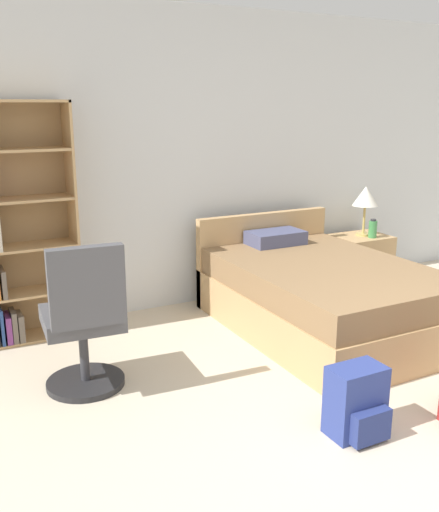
# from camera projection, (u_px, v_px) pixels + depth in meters

# --- Properties ---
(wall_back) EXTENTS (9.00, 0.06, 2.60)m
(wall_back) POSITION_uv_depth(u_px,v_px,m) (217.00, 160.00, 5.16)
(wall_back) COLOR silver
(wall_back) RESTS_ON ground_plane
(bookshelf) EXTENTS (0.80, 0.31, 1.82)m
(bookshelf) POSITION_uv_depth(u_px,v_px,m) (7.00, 234.00, 4.25)
(bookshelf) COLOR tan
(bookshelf) RESTS_ON ground_plane
(bed) EXTENTS (1.35, 1.97, 0.81)m
(bed) POSITION_uv_depth(u_px,v_px,m) (320.00, 294.00, 4.64)
(bed) COLOR tan
(bed) RESTS_ON ground_plane
(office_chair) EXTENTS (0.52, 0.59, 1.00)m
(office_chair) POSITION_uv_depth(u_px,v_px,m) (84.00, 323.00, 3.54)
(office_chair) COLOR #232326
(office_chair) RESTS_ON ground_plane
(nightstand) EXTENTS (0.53, 0.47, 0.51)m
(nightstand) POSITION_uv_depth(u_px,v_px,m) (360.00, 260.00, 5.78)
(nightstand) COLOR tan
(nightstand) RESTS_ON ground_plane
(table_lamp) EXTENTS (0.25, 0.25, 0.49)m
(table_lamp) POSITION_uv_depth(u_px,v_px,m) (365.00, 198.00, 5.64)
(table_lamp) COLOR tan
(table_lamp) RESTS_ON nightstand
(water_bottle) EXTENTS (0.08, 0.08, 0.19)m
(water_bottle) POSITION_uv_depth(u_px,v_px,m) (373.00, 229.00, 5.61)
(water_bottle) COLOR #3F8C4C
(water_bottle) RESTS_ON nightstand
(backpack_blue) EXTENTS (0.31, 0.26, 0.40)m
(backpack_blue) POSITION_uv_depth(u_px,v_px,m) (357.00, 403.00, 3.14)
(backpack_blue) COLOR navy
(backpack_blue) RESTS_ON ground_plane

